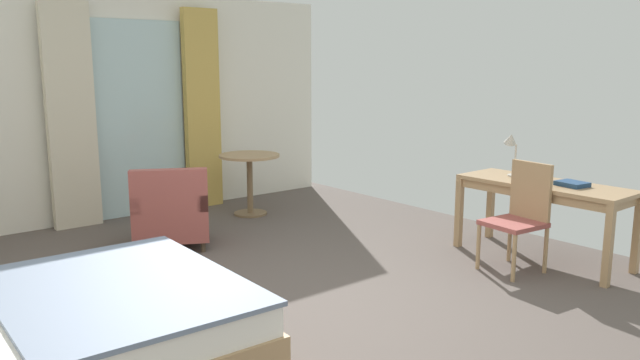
{
  "coord_description": "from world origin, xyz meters",
  "views": [
    {
      "loc": [
        -2.61,
        -3.32,
        1.79
      ],
      "look_at": [
        0.66,
        0.66,
        0.81
      ],
      "focal_mm": 34.87,
      "sensor_mm": 36.0,
      "label": 1
    }
  ],
  "objects_px": {
    "bed": "(50,338)",
    "writing_desk": "(544,192)",
    "desk_lamp": "(512,145)",
    "armchair_by_window": "(171,213)",
    "round_cafe_table": "(250,170)",
    "desk_chair": "(521,212)",
    "closed_book": "(572,184)"
  },
  "relations": [
    {
      "from": "desk_chair",
      "to": "round_cafe_table",
      "type": "relative_size",
      "value": 1.3
    },
    {
      "from": "writing_desk",
      "to": "armchair_by_window",
      "type": "relative_size",
      "value": 1.62
    },
    {
      "from": "bed",
      "to": "closed_book",
      "type": "distance_m",
      "value": 4.3
    },
    {
      "from": "desk_chair",
      "to": "bed",
      "type": "bearing_deg",
      "value": 171.21
    },
    {
      "from": "bed",
      "to": "armchair_by_window",
      "type": "relative_size",
      "value": 2.23
    },
    {
      "from": "bed",
      "to": "desk_lamp",
      "type": "relative_size",
      "value": 5.06
    },
    {
      "from": "desk_chair",
      "to": "armchair_by_window",
      "type": "relative_size",
      "value": 0.99
    },
    {
      "from": "desk_chair",
      "to": "closed_book",
      "type": "bearing_deg",
      "value": -25.76
    },
    {
      "from": "desk_chair",
      "to": "armchair_by_window",
      "type": "height_order",
      "value": "desk_chair"
    },
    {
      "from": "bed",
      "to": "closed_book",
      "type": "height_order",
      "value": "bed"
    },
    {
      "from": "bed",
      "to": "closed_book",
      "type": "xyz_separation_m",
      "value": [
        4.19,
        -0.79,
        0.49
      ]
    },
    {
      "from": "desk_lamp",
      "to": "round_cafe_table",
      "type": "height_order",
      "value": "desk_lamp"
    },
    {
      "from": "desk_lamp",
      "to": "round_cafe_table",
      "type": "xyz_separation_m",
      "value": [
        -1.27,
        2.69,
        -0.46
      ]
    },
    {
      "from": "writing_desk",
      "to": "desk_lamp",
      "type": "bearing_deg",
      "value": 73.7
    },
    {
      "from": "bed",
      "to": "round_cafe_table",
      "type": "xyz_separation_m",
      "value": [
        3.04,
        2.6,
        0.29
      ]
    },
    {
      "from": "writing_desk",
      "to": "armchair_by_window",
      "type": "xyz_separation_m",
      "value": [
        -2.45,
        2.52,
        -0.3
      ]
    },
    {
      "from": "writing_desk",
      "to": "closed_book",
      "type": "xyz_separation_m",
      "value": [
        0.03,
        -0.25,
        0.11
      ]
    },
    {
      "from": "closed_book",
      "to": "bed",
      "type": "bearing_deg",
      "value": 177.25
    },
    {
      "from": "bed",
      "to": "writing_desk",
      "type": "relative_size",
      "value": 1.38
    },
    {
      "from": "closed_book",
      "to": "writing_desk",
      "type": "bearing_deg",
      "value": 103.76
    },
    {
      "from": "desk_chair",
      "to": "round_cafe_table",
      "type": "distance_m",
      "value": 3.26
    },
    {
      "from": "armchair_by_window",
      "to": "round_cafe_table",
      "type": "height_order",
      "value": "armchair_by_window"
    },
    {
      "from": "armchair_by_window",
      "to": "closed_book",
      "type": "bearing_deg",
      "value": -48.17
    },
    {
      "from": "bed",
      "to": "round_cafe_table",
      "type": "bearing_deg",
      "value": 40.56
    },
    {
      "from": "desk_chair",
      "to": "round_cafe_table",
      "type": "height_order",
      "value": "desk_chair"
    },
    {
      "from": "closed_book",
      "to": "desk_chair",
      "type": "bearing_deg",
      "value": 162.2
    },
    {
      "from": "writing_desk",
      "to": "armchair_by_window",
      "type": "distance_m",
      "value": 3.53
    },
    {
      "from": "armchair_by_window",
      "to": "bed",
      "type": "bearing_deg",
      "value": -131.01
    },
    {
      "from": "armchair_by_window",
      "to": "writing_desk",
      "type": "bearing_deg",
      "value": -45.78
    },
    {
      "from": "writing_desk",
      "to": "desk_chair",
      "type": "relative_size",
      "value": 1.63
    },
    {
      "from": "bed",
      "to": "writing_desk",
      "type": "height_order",
      "value": "bed"
    },
    {
      "from": "desk_lamp",
      "to": "armchair_by_window",
      "type": "distance_m",
      "value": 3.38
    }
  ]
}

